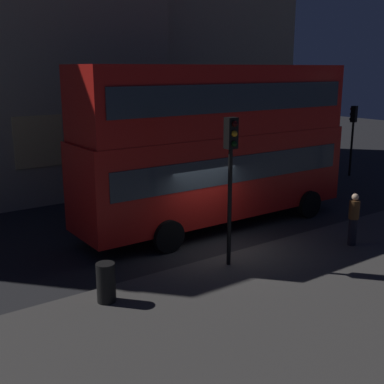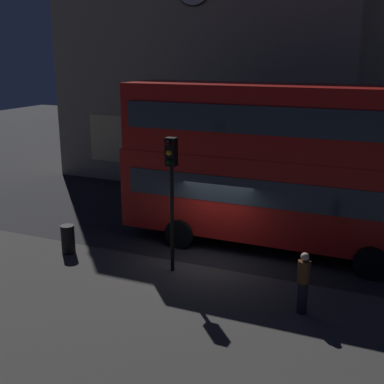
{
  "view_description": "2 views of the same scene",
  "coord_description": "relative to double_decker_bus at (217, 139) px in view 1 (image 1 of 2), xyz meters",
  "views": [
    {
      "loc": [
        -9.32,
        -11.71,
        5.65
      ],
      "look_at": [
        -0.33,
        0.94,
        1.74
      ],
      "focal_mm": 46.16,
      "sensor_mm": 36.0,
      "label": 1
    },
    {
      "loc": [
        5.53,
        -14.45,
        6.74
      ],
      "look_at": [
        -0.78,
        0.28,
        2.25
      ],
      "focal_mm": 46.43,
      "sensor_mm": 36.0,
      "label": 2
    }
  ],
  "objects": [
    {
      "name": "traffic_light_far_side",
      "position": [
        11.27,
        2.72,
        -0.51
      ],
      "size": [
        0.37,
        0.39,
        3.73
      ],
      "rotation": [
        0.0,
        0.0,
        3.39
      ],
      "color": "black",
      "rests_on": "ground"
    },
    {
      "name": "traffic_light_near_kerb",
      "position": [
        -2.18,
        -3.37,
        -0.04
      ],
      "size": [
        0.33,
        0.37,
        4.24
      ],
      "rotation": [
        0.0,
        0.0,
        -0.04
      ],
      "color": "black",
      "rests_on": "sidewalk_slab"
    },
    {
      "name": "pedestrian",
      "position": [
        2.09,
        -4.39,
        -2.2
      ],
      "size": [
        0.33,
        0.33,
        1.7
      ],
      "rotation": [
        0.0,
        0.0,
        1.49
      ],
      "color": "black",
      "rests_on": "sidewalk_slab"
    },
    {
      "name": "double_decker_bus",
      "position": [
        0.0,
        0.0,
        0.0
      ],
      "size": [
        10.67,
        2.81,
        5.75
      ],
      "rotation": [
        0.0,
        0.0,
        -0.0
      ],
      "color": "red",
      "rests_on": "ground"
    },
    {
      "name": "sidewalk_slab",
      "position": [
        -1.46,
        -7.46,
        -3.14
      ],
      "size": [
        44.0,
        9.61,
        0.12
      ],
      "primitive_type": "cube",
      "color": "#423F3D",
      "rests_on": "ground"
    },
    {
      "name": "litter_bin",
      "position": [
        -6.09,
        -3.44,
        -2.59
      ],
      "size": [
        0.46,
        0.46,
        0.99
      ],
      "primitive_type": "cylinder",
      "color": "black",
      "rests_on": "sidewalk_slab"
    },
    {
      "name": "building_plain_facade",
      "position": [
        5.23,
        12.04,
        5.35
      ],
      "size": [
        12.83,
        9.22,
        17.09
      ],
      "color": "tan",
      "rests_on": "ground"
    },
    {
      "name": "ground_plane",
      "position": [
        -1.46,
        -1.92,
        -3.2
      ],
      "size": [
        80.0,
        80.0,
        0.0
      ],
      "primitive_type": "plane",
      "color": "#232326"
    }
  ]
}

